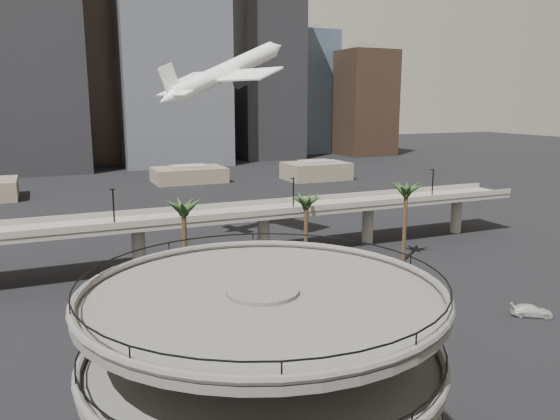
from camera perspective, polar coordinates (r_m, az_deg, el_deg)
name	(u,v)px	position (r m, az deg, el deg)	size (l,w,h in m)	color
parking_ramp	(263,387)	(35.83, -1.75, -18.03)	(22.20, 22.20, 17.35)	#524F4C
overpass	(203,221)	(93.53, -8.01, -1.17)	(130.00, 9.30, 14.70)	slate
palm_trees	(305,202)	(88.18, 2.59, 0.88)	(42.40, 10.40, 14.00)	#422E1C
low_buildings	(149,179)	(179.76, -13.55, 3.16)	(135.00, 27.50, 6.80)	#69604D
skyline	(131,70)	(253.54, -15.27, 13.90)	(269.00, 86.00, 110.98)	gray
airborne_jet	(225,72)	(106.80, -5.73, 14.12)	(29.48, 27.46, 14.31)	white
car_a	(290,341)	(63.46, 1.10, -13.57)	(1.63, 4.04, 1.38)	#B13219
car_b	(386,314)	(71.76, 11.03, -10.64)	(1.72, 4.94, 1.63)	black
car_c	(532,311)	(78.87, 24.79, -9.53)	(2.06, 5.07, 1.47)	beige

